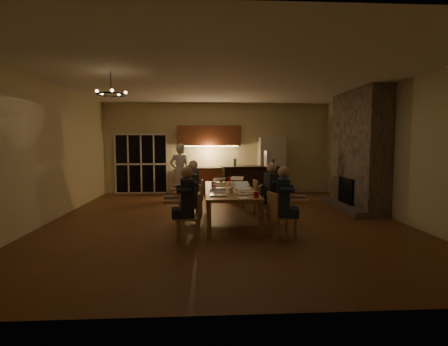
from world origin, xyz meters
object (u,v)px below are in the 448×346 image
dining_table (229,205)px  bar_blender (267,158)px  person_right_near (283,203)px  laptop_a (218,190)px  can_cola (222,180)px  bar_island (250,183)px  can_silver (231,190)px  person_left_far (193,188)px  redcup_near (256,195)px  chair_left_near (188,217)px  chair_right_mid (270,206)px  chair_left_mid (190,205)px  laptop_b (245,189)px  chair_right_near (282,216)px  plate_far (245,184)px  laptop_d (243,184)px  laptop_e (219,179)px  redcup_far (230,180)px  standing_person (180,172)px  laptop_c (219,184)px  laptop_f (237,179)px  mug_mid (230,183)px  person_left_near (187,204)px  chandelier (111,94)px  mug_front (230,189)px  chair_left_far (194,198)px  bar_bottle (235,162)px  plate_left (216,194)px  person_left_mid (192,195)px  person_right_mid (271,194)px  chair_right_far (263,198)px  redcup_mid (213,184)px  mug_back (215,183)px  plate_near (247,192)px

dining_table → bar_blender: (1.42, 2.92, 0.94)m
person_right_near → laptop_a: 1.36m
can_cola → bar_blender: bearing=45.2°
bar_island → can_silver: bearing=-109.1°
person_left_far → redcup_near: size_ratio=11.50×
chair_left_near → redcup_near: bearing=103.9°
chair_left_near → chair_right_mid: size_ratio=1.00×
bar_island → chair_left_mid: bar_island is taller
laptop_b → can_silver: 0.35m
chair_right_near → plate_far: chair_right_near is taller
laptop_d → can_cola: laptop_d is taller
laptop_e → redcup_far: 0.41m
dining_table → person_right_near: size_ratio=2.26×
can_silver → standing_person: bearing=109.3°
laptop_d → laptop_e: 1.37m
laptop_e → laptop_c: bearing=79.3°
person_left_far → bar_blender: (2.26, 2.33, 0.63)m
laptop_b → laptop_f: bearing=61.2°
mug_mid → redcup_near: (0.36, -1.96, 0.01)m
person_right_near → can_cola: (-0.99, 3.03, 0.12)m
chair_left_near → laptop_e: size_ratio=2.78×
person_left_near → chandelier: chandelier is taller
standing_person → laptop_f: size_ratio=5.57×
mug_front → redcup_near: 0.98m
chair_left_far → redcup_near: 2.37m
laptop_c → laptop_d: bearing=152.3°
redcup_far → bar_bottle: bearing=78.9°
chair_left_far → plate_far: size_ratio=3.81×
laptop_e → can_silver: laptop_e is taller
laptop_e → laptop_f: same height
bar_island → chair_right_near: bearing=-95.0°
chair_left_mid → laptop_d: size_ratio=2.78×
bar_island → can_silver: bar_island is taller
plate_left → person_left_mid: bearing=141.6°
redcup_far → person_left_mid: bearing=-116.2°
mug_front → laptop_f: bearing=79.3°
chair_left_near → person_right_near: 1.78m
person_right_mid → can_cola: bearing=19.8°
mug_mid → chair_right_mid: bearing=-57.3°
person_right_mid → plate_left: bearing=100.6°
chair_left_far → chair_right_far: (1.71, -0.08, 0.00)m
laptop_a → redcup_mid: 1.45m
bar_island → person_left_far: size_ratio=1.31×
laptop_c → redcup_near: 1.56m
mug_back → redcup_far: size_ratio=0.83×
plate_left → redcup_mid: bearing=90.8°
chair_right_far → bar_blender: bearing=-16.7°
plate_near → redcup_far: bearing=96.1°
person_right_mid → plate_near: bearing=91.5°
chair_right_mid → mug_mid: chair_right_mid is taller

